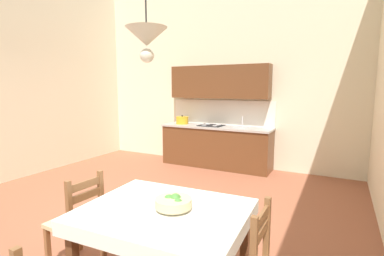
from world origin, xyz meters
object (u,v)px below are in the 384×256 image
(kitchen_cabinetry, at_px, (217,128))
(dining_chair_tv_side, at_px, (78,222))
(dining_table, at_px, (164,223))
(fruit_bowl, at_px, (174,202))
(pendant_lamp, at_px, (147,38))

(kitchen_cabinetry, distance_m, dining_chair_tv_side, 4.01)
(dining_table, bearing_deg, kitchen_cabinetry, 106.56)
(dining_chair_tv_side, xyz_separation_m, fruit_bowl, (1.04, 0.07, 0.37))
(fruit_bowl, bearing_deg, dining_chair_tv_side, -175.90)
(dining_table, xyz_separation_m, fruit_bowl, (0.08, 0.02, 0.18))
(fruit_bowl, distance_m, pendant_lamp, 1.31)
(kitchen_cabinetry, bearing_deg, pendant_lamp, -75.12)
(dining_table, distance_m, pendant_lamp, 1.48)
(dining_chair_tv_side, height_order, pendant_lamp, pendant_lamp)
(fruit_bowl, xyz_separation_m, pendant_lamp, (-0.19, -0.05, 1.29))
(fruit_bowl, relative_size, pendant_lamp, 0.37)
(dining_chair_tv_side, height_order, fruit_bowl, dining_chair_tv_side)
(dining_table, bearing_deg, pendant_lamp, -164.91)
(dining_chair_tv_side, bearing_deg, dining_table, 3.08)
(pendant_lamp, bearing_deg, kitchen_cabinetry, 104.88)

